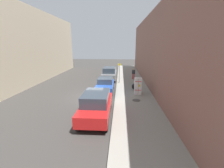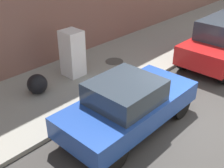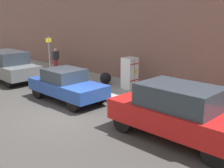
{
  "view_description": "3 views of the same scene",
  "coord_description": "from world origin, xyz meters",
  "px_view_note": "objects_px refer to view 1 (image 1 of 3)",
  "views": [
    {
      "loc": [
        -2.77,
        13.51,
        4.78
      ],
      "look_at": [
        -1.89,
        -1.52,
        0.87
      ],
      "focal_mm": 24.0,
      "sensor_mm": 36.0,
      "label": 1
    },
    {
      "loc": [
        2.62,
        -6.28,
        4.66
      ],
      "look_at": [
        -1.93,
        -1.4,
        0.98
      ],
      "focal_mm": 45.0,
      "sensor_mm": 36.0,
      "label": 2
    },
    {
      "loc": [
        6.21,
        8.59,
        3.89
      ],
      "look_at": [
        -2.7,
        -0.18,
        0.76
      ],
      "focal_mm": 45.0,
      "sensor_mm": 36.0,
      "label": 3
    }
  ],
  "objects_px": {
    "discarded_refrigerator": "(138,86)",
    "street_sign_post": "(119,72)",
    "parked_hatchback_blue": "(105,85)",
    "parked_suv_gray": "(109,73)",
    "trash_bag": "(135,86)",
    "parked_suv_red": "(96,105)",
    "pedestrian_walking_far": "(133,73)"
  },
  "relations": [
    {
      "from": "pedestrian_walking_far",
      "to": "parked_suv_red",
      "type": "xyz_separation_m",
      "value": [
        3.41,
        11.64,
        -0.06
      ]
    },
    {
      "from": "parked_suv_gray",
      "to": "parked_suv_red",
      "type": "distance_m",
      "value": 11.76
    },
    {
      "from": "discarded_refrigerator",
      "to": "parked_suv_red",
      "type": "height_order",
      "value": "parked_suv_red"
    },
    {
      "from": "street_sign_post",
      "to": "parked_suv_gray",
      "type": "height_order",
      "value": "street_sign_post"
    },
    {
      "from": "parked_suv_gray",
      "to": "parked_suv_red",
      "type": "relative_size",
      "value": 1.08
    },
    {
      "from": "street_sign_post",
      "to": "parked_hatchback_blue",
      "type": "distance_m",
      "value": 3.89
    },
    {
      "from": "discarded_refrigerator",
      "to": "parked_suv_red",
      "type": "bearing_deg",
      "value": 56.04
    },
    {
      "from": "discarded_refrigerator",
      "to": "street_sign_post",
      "type": "distance_m",
      "value": 4.87
    },
    {
      "from": "street_sign_post",
      "to": "pedestrian_walking_far",
      "type": "distance_m",
      "value": 3.06
    },
    {
      "from": "trash_bag",
      "to": "discarded_refrigerator",
      "type": "bearing_deg",
      "value": 96.13
    },
    {
      "from": "street_sign_post",
      "to": "parked_suv_gray",
      "type": "distance_m",
      "value": 2.86
    },
    {
      "from": "discarded_refrigerator",
      "to": "parked_hatchback_blue",
      "type": "relative_size",
      "value": 0.41
    },
    {
      "from": "street_sign_post",
      "to": "parked_suv_gray",
      "type": "xyz_separation_m",
      "value": [
        1.43,
        -2.39,
        -0.64
      ]
    },
    {
      "from": "parked_suv_red",
      "to": "discarded_refrigerator",
      "type": "bearing_deg",
      "value": -123.96
    },
    {
      "from": "pedestrian_walking_far",
      "to": "parked_suv_gray",
      "type": "height_order",
      "value": "parked_suv_gray"
    },
    {
      "from": "pedestrian_walking_far",
      "to": "parked_suv_red",
      "type": "height_order",
      "value": "parked_suv_red"
    },
    {
      "from": "parked_suv_gray",
      "to": "discarded_refrigerator",
      "type": "bearing_deg",
      "value": 115.77
    },
    {
      "from": "street_sign_post",
      "to": "parked_hatchback_blue",
      "type": "height_order",
      "value": "street_sign_post"
    },
    {
      "from": "street_sign_post",
      "to": "trash_bag",
      "type": "bearing_deg",
      "value": 120.84
    },
    {
      "from": "discarded_refrigerator",
      "to": "parked_suv_red",
      "type": "xyz_separation_m",
      "value": [
        3.31,
        4.91,
        -0.02
      ]
    },
    {
      "from": "parked_suv_gray",
      "to": "pedestrian_walking_far",
      "type": "bearing_deg",
      "value": 178.05
    },
    {
      "from": "trash_bag",
      "to": "pedestrian_walking_far",
      "type": "bearing_deg",
      "value": -93.07
    },
    {
      "from": "street_sign_post",
      "to": "trash_bag",
      "type": "distance_m",
      "value": 3.5
    },
    {
      "from": "parked_suv_gray",
      "to": "parked_hatchback_blue",
      "type": "relative_size",
      "value": 1.22
    },
    {
      "from": "parked_hatchback_blue",
      "to": "discarded_refrigerator",
      "type": "bearing_deg",
      "value": 164.33
    },
    {
      "from": "parked_hatchback_blue",
      "to": "parked_suv_red",
      "type": "relative_size",
      "value": 0.88
    },
    {
      "from": "trash_bag",
      "to": "parked_suv_red",
      "type": "relative_size",
      "value": 0.14
    },
    {
      "from": "parked_suv_gray",
      "to": "parked_suv_red",
      "type": "xyz_separation_m",
      "value": [
        0.0,
        11.76,
        0.02
      ]
    },
    {
      "from": "pedestrian_walking_far",
      "to": "parked_hatchback_blue",
      "type": "distance_m",
      "value": 6.73
    },
    {
      "from": "street_sign_post",
      "to": "trash_bag",
      "type": "relative_size",
      "value": 4.0
    },
    {
      "from": "parked_suv_gray",
      "to": "parked_hatchback_blue",
      "type": "height_order",
      "value": "parked_suv_gray"
    },
    {
      "from": "pedestrian_walking_far",
      "to": "parked_hatchback_blue",
      "type": "relative_size",
      "value": 0.38
    }
  ]
}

